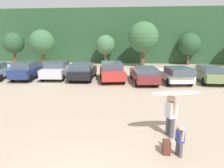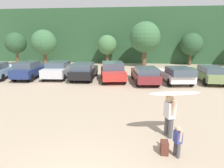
# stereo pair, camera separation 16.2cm
# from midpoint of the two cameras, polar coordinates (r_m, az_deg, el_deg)

# --- Properties ---
(hillside_ridge) EXTENTS (108.00, 12.00, 7.71)m
(hillside_ridge) POSITION_cam_midpoint_polar(r_m,az_deg,el_deg) (35.01, 4.26, 13.53)
(hillside_ridge) COLOR #284C2D
(hillside_ridge) RESTS_ON ground_plane
(tree_center_right) EXTENTS (2.72, 2.72, 4.30)m
(tree_center_right) POSITION_cam_midpoint_polar(r_m,az_deg,el_deg) (29.57, -25.65, 10.46)
(tree_center_right) COLOR brown
(tree_center_right) RESTS_ON ground_plane
(tree_ridge_back) EXTENTS (3.21, 3.21, 4.65)m
(tree_ridge_back) POSITION_cam_midpoint_polar(r_m,az_deg,el_deg) (27.61, -18.70, 11.15)
(tree_ridge_back) COLOR brown
(tree_ridge_back) RESTS_ON ground_plane
(tree_far_left) EXTENTS (2.65, 2.65, 4.00)m
(tree_far_left) POSITION_cam_midpoint_polar(r_m,az_deg,el_deg) (27.71, -1.20, 11.08)
(tree_far_left) COLOR brown
(tree_far_left) RESTS_ON ground_plane
(tree_right) EXTENTS (3.82, 3.82, 5.61)m
(tree_right) POSITION_cam_midpoint_polar(r_m,az_deg,el_deg) (25.89, 9.57, 12.99)
(tree_right) COLOR brown
(tree_right) RESTS_ON ground_plane
(tree_far_right) EXTENTS (2.98, 2.98, 4.26)m
(tree_far_right) POSITION_cam_midpoint_polar(r_m,az_deg,el_deg) (29.07, 21.86, 10.46)
(tree_far_right) COLOR brown
(tree_far_right) RESTS_ON ground_plane
(parked_car_navy) EXTENTS (1.96, 4.33, 1.60)m
(parked_car_navy) POSITION_cam_midpoint_polar(r_m,az_deg,el_deg) (19.80, -22.40, 3.78)
(parked_car_navy) COLOR navy
(parked_car_navy) RESTS_ON ground_plane
(parked_car_silver) EXTENTS (2.24, 4.31, 1.52)m
(parked_car_silver) POSITION_cam_midpoint_polar(r_m,az_deg,el_deg) (19.30, -14.87, 4.06)
(parked_car_silver) COLOR silver
(parked_car_silver) RESTS_ON ground_plane
(parked_car_black) EXTENTS (2.06, 4.34, 1.52)m
(parked_car_black) POSITION_cam_midpoint_polar(r_m,az_deg,el_deg) (18.18, -7.79, 3.78)
(parked_car_black) COLOR black
(parked_car_black) RESTS_ON ground_plane
(parked_car_red) EXTENTS (2.76, 4.65, 1.60)m
(parked_car_red) POSITION_cam_midpoint_polar(r_m,az_deg,el_deg) (17.69, 0.44, 3.75)
(parked_car_red) COLOR #B72D28
(parked_car_red) RESTS_ON ground_plane
(parked_car_maroon) EXTENTS (2.42, 4.89, 1.36)m
(parked_car_maroon) POSITION_cam_midpoint_polar(r_m,az_deg,el_deg) (17.02, 9.68, 2.77)
(parked_car_maroon) COLOR maroon
(parked_car_maroon) RESTS_ON ground_plane
(parked_car_white) EXTENTS (2.47, 4.31, 1.42)m
(parked_car_white) POSITION_cam_midpoint_polar(r_m,az_deg,el_deg) (17.31, 18.28, 2.63)
(parked_car_white) COLOR white
(parked_car_white) RESTS_ON ground_plane
(parked_car_olive_green) EXTENTS (1.82, 4.68, 1.39)m
(parked_car_olive_green) POSITION_cam_midpoint_polar(r_m,az_deg,el_deg) (18.92, 26.22, 2.74)
(parked_car_olive_green) COLOR #6B7F4C
(parked_car_olive_green) RESTS_ON ground_plane
(person_adult) EXTENTS (0.43, 0.66, 1.66)m
(person_adult) POSITION_cam_midpoint_polar(r_m,az_deg,el_deg) (8.07, 16.67, -8.16)
(person_adult) COLOR #4C4C51
(person_adult) RESTS_ON ground_plane
(person_child) EXTENTS (0.27, 0.42, 1.05)m
(person_child) POSITION_cam_midpoint_polar(r_m,az_deg,el_deg) (7.02, 18.89, -14.83)
(person_child) COLOR #4C4C51
(person_child) RESTS_ON ground_plane
(surfboard_white) EXTENTS (2.05, 1.01, 0.08)m
(surfboard_white) POSITION_cam_midpoint_polar(r_m,az_deg,el_deg) (7.68, 18.11, -2.49)
(surfboard_white) COLOR white
(backpack_dropped) EXTENTS (0.24, 0.34, 0.45)m
(backpack_dropped) POSITION_cam_midpoint_polar(r_m,az_deg,el_deg) (7.22, 15.37, -17.08)
(backpack_dropped) COLOR #592D23
(backpack_dropped) RESTS_ON ground_plane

